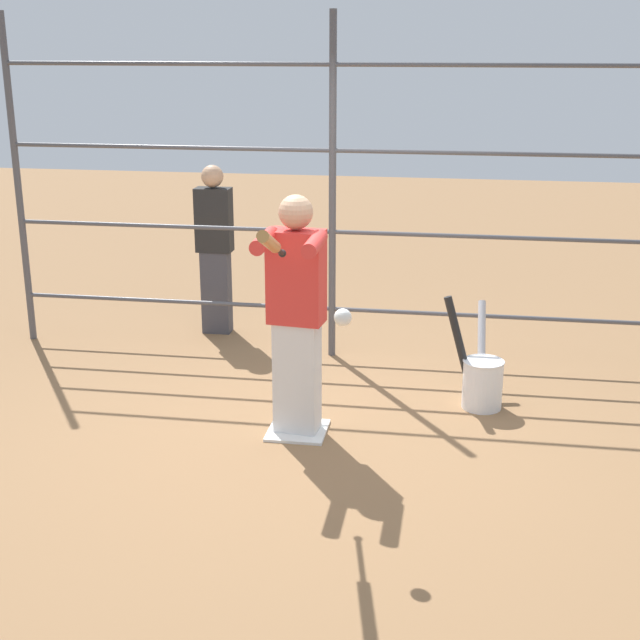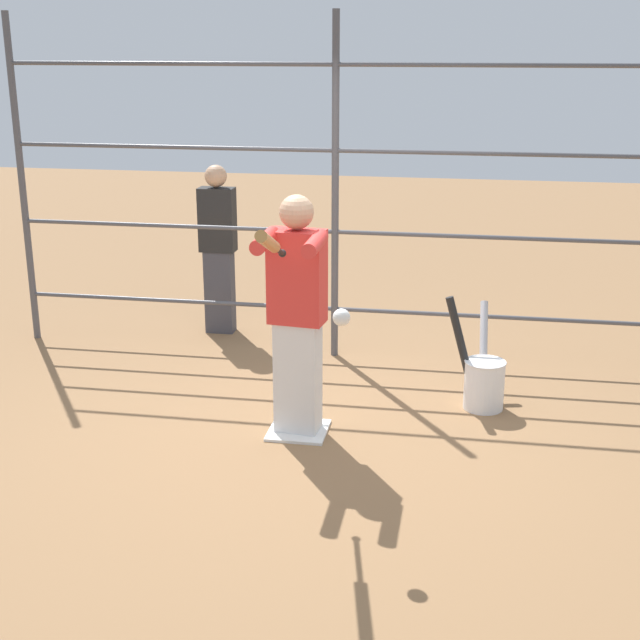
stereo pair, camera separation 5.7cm
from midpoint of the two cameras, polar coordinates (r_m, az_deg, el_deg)
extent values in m
plane|color=olive|center=(6.22, -1.71, -7.16)|extent=(24.00, 24.00, 0.00)
cube|color=white|center=(6.21, -1.71, -7.07)|extent=(0.40, 0.40, 0.02)
cylinder|color=#4C4C51|center=(7.32, 0.58, 8.22)|extent=(0.06, 0.06, 2.82)
cylinder|color=#4C4C51|center=(8.19, -18.97, 8.28)|extent=(0.06, 0.06, 2.82)
cylinder|color=#4C4C51|center=(7.55, 0.55, 0.72)|extent=(5.49, 0.04, 0.04)
cylinder|color=#4C4C51|center=(7.38, 0.57, 5.67)|extent=(5.49, 0.04, 0.04)
cylinder|color=#4C4C51|center=(7.28, 0.58, 10.80)|extent=(5.49, 0.04, 0.04)
cylinder|color=#4C4C51|center=(7.23, 0.60, 16.05)|extent=(5.49, 0.04, 0.04)
cube|color=silver|center=(6.06, -1.74, -3.74)|extent=(0.31, 0.22, 0.80)
cube|color=red|center=(5.84, -1.81, 2.77)|extent=(0.39, 0.25, 0.62)
sphere|color=tan|center=(5.75, -1.85, 6.92)|extent=(0.23, 0.23, 0.23)
cylinder|color=red|center=(5.52, -0.65, 4.90)|extent=(0.10, 0.44, 0.10)
cylinder|color=red|center=(5.62, -3.86, 5.09)|extent=(0.10, 0.44, 0.10)
sphere|color=black|center=(5.36, -2.74, 4.28)|extent=(0.05, 0.05, 0.05)
cylinder|color=black|center=(5.19, -2.97, 4.47)|extent=(0.06, 0.34, 0.14)
cylinder|color=#B27F42|center=(4.75, -3.61, 5.00)|extent=(0.11, 0.52, 0.23)
sphere|color=white|center=(4.78, 1.12, 0.17)|extent=(0.10, 0.10, 0.10)
cylinder|color=white|center=(6.64, 10.11, -4.08)|extent=(0.29, 0.29, 0.36)
torus|color=white|center=(6.58, 10.20, -2.62)|extent=(0.30, 0.30, 0.01)
cylinder|color=#B2B2B7|center=(6.85, 10.06, -1.86)|extent=(0.08, 0.51, 0.66)
cylinder|color=black|center=(6.59, 8.76, -1.88)|extent=(0.30, 0.13, 0.79)
cube|color=#3F3F47|center=(8.23, -6.84, 1.80)|extent=(0.26, 0.16, 0.77)
cube|color=black|center=(8.07, -7.01, 6.38)|extent=(0.32, 0.18, 0.57)
sphere|color=tan|center=(8.01, -7.12, 9.12)|extent=(0.20, 0.20, 0.20)
camera|label=1|loc=(0.03, -90.30, -0.10)|focal=50.00mm
camera|label=2|loc=(0.03, 89.70, 0.10)|focal=50.00mm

